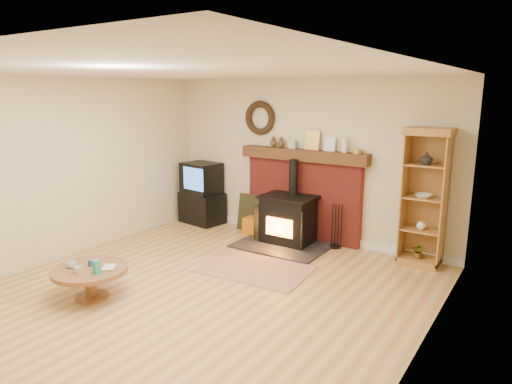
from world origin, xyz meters
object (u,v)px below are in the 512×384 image
Objects in this scene: tv_unit at (202,194)px; curio_cabinet at (425,197)px; coffee_table at (90,274)px; wood_stove at (287,221)px.

tv_unit is 0.58× the size of curio_cabinet.
curio_cabinet reaches higher than coffee_table.
curio_cabinet is (3.91, 0.09, 0.42)m from tv_unit.
tv_unit is at bearing -178.74° from curio_cabinet.
wood_stove is 1.93m from tv_unit.
coffee_table is (0.97, -3.18, -0.23)m from tv_unit.
wood_stove is at bearing -5.70° from tv_unit.
curio_cabinet reaches higher than tv_unit.
curio_cabinet is (2.00, 0.28, 0.58)m from wood_stove.
coffee_table is (-2.95, -3.27, -0.66)m from curio_cabinet.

